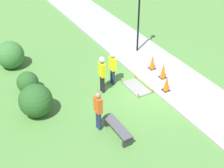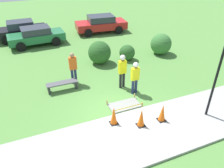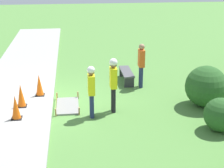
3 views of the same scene
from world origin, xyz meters
name	(u,v)px [view 3 (image 3 of 3)]	position (x,y,z in m)	size (l,w,h in m)	color
ground_plane	(53,101)	(0.00, 0.00, 0.00)	(60.00, 60.00, 0.00)	#51843D
sidewalk	(13,102)	(0.00, -1.48, 0.05)	(28.00, 2.96, 0.10)	#9E9E99
wet_concrete_patch	(68,106)	(0.57, 0.53, 0.03)	(1.54, 0.84, 0.27)	gray
traffic_cone_near_patch	(39,85)	(-0.43, -0.51, 0.51)	(0.34, 0.34, 0.82)	black
traffic_cone_far_patch	(21,96)	(0.57, -1.07, 0.51)	(0.34, 0.34, 0.82)	black
traffic_cone_sidewalk_edge	(16,107)	(1.56, -1.12, 0.50)	(0.34, 0.34, 0.81)	black
park_bench	(126,74)	(-1.88, 3.07, 0.33)	(1.63, 0.44, 0.47)	#2D2D33
worker_supervisor	(91,87)	(1.51, 1.35, 1.06)	(0.40, 0.26, 1.78)	navy
worker_assistant	(113,80)	(1.16, 2.12, 1.16)	(0.40, 0.28, 1.91)	black
bystander_in_orange_shirt	(141,63)	(-1.12, 3.55, 1.05)	(0.40, 0.24, 1.83)	navy
shrub_rounded_near	(221,115)	(2.95, 5.21, 0.53)	(1.05, 1.05, 1.05)	#285623
shrub_rounded_far	(206,86)	(1.07, 5.45, 0.74)	(1.49, 1.49, 1.49)	#285623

